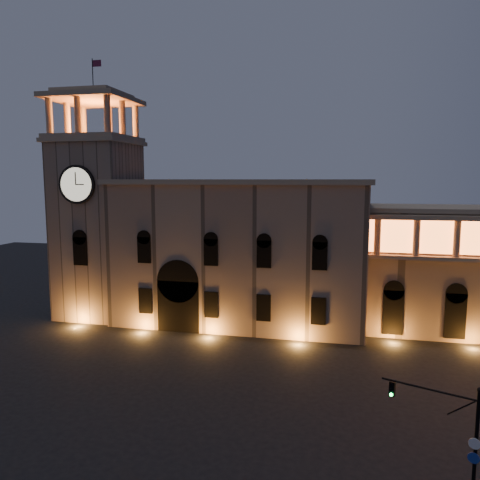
% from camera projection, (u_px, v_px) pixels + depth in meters
% --- Properties ---
extents(ground, '(160.00, 160.00, 0.00)m').
position_uv_depth(ground, '(205.00, 403.00, 37.09)').
color(ground, black).
rests_on(ground, ground).
extents(government_building, '(30.80, 12.80, 17.60)m').
position_uv_depth(government_building, '(239.00, 251.00, 57.64)').
color(government_building, '#8F735E').
rests_on(government_building, ground).
extents(clock_tower, '(9.80, 9.80, 32.40)m').
position_uv_depth(clock_tower, '(98.00, 219.00, 60.18)').
color(clock_tower, '#8F735E').
rests_on(clock_tower, ground).
extents(traffic_light, '(4.89, 2.16, 7.16)m').
position_uv_depth(traffic_light, '(457.00, 445.00, 24.56)').
color(traffic_light, black).
rests_on(traffic_light, ground).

